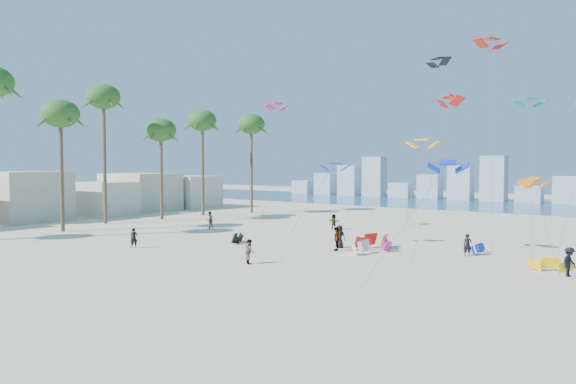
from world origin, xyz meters
The scene contains 10 objects.
ground centered at (0.00, 0.00, 0.00)m, with size 220.00×220.00×0.00m, color beige.
ocean centered at (0.00, 72.00, 0.01)m, with size 220.00×220.00×0.00m, color navy.
kitesurfer_near centered at (-5.72, 6.49, 0.83)m, with size 0.60×0.40×1.66m, color black.
kitesurfer_mid centered at (6.47, 6.90, 0.85)m, with size 0.83×0.65×1.71m, color gray.
kitesurfers_far centered at (7.96, 18.89, 0.90)m, with size 36.33×12.59×1.90m.
grounded_kites centered at (11.72, 17.11, 0.46)m, with size 27.19×9.61×1.10m.
flying_kites centered at (14.26, 23.12, 12.64)m, with size 30.66×27.87×18.60m.
palm_row centered at (-21.54, 16.16, 12.14)m, with size 8.68×44.80×16.06m.
beachfront_buildings centered at (-33.69, 20.82, 2.67)m, with size 11.50×43.00×6.00m.
distant_skyline centered at (-1.19, 82.00, 3.09)m, with size 85.00×3.00×8.40m.
Camera 1 is at (30.92, -21.30, 6.94)m, focal length 33.75 mm.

